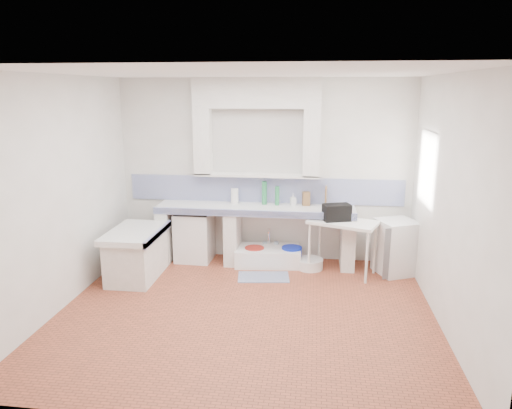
# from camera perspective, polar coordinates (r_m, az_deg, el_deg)

# --- Properties ---
(floor) EXTENTS (4.50, 4.50, 0.00)m
(floor) POSITION_cam_1_polar(r_m,az_deg,el_deg) (5.91, -1.25, -12.74)
(floor) COLOR #A14A31
(floor) RESTS_ON ground
(ceiling) EXTENTS (4.50, 4.50, 0.00)m
(ceiling) POSITION_cam_1_polar(r_m,az_deg,el_deg) (5.30, -1.41, 15.53)
(ceiling) COLOR white
(ceiling) RESTS_ON ground
(wall_back) EXTENTS (4.50, 0.00, 4.50)m
(wall_back) POSITION_cam_1_polar(r_m,az_deg,el_deg) (7.38, 0.98, 4.08)
(wall_back) COLOR white
(wall_back) RESTS_ON ground
(wall_front) EXTENTS (4.50, 0.00, 4.50)m
(wall_front) POSITION_cam_1_polar(r_m,az_deg,el_deg) (3.55, -6.14, -6.62)
(wall_front) COLOR white
(wall_front) RESTS_ON ground
(wall_left) EXTENTS (0.00, 4.50, 4.50)m
(wall_left) POSITION_cam_1_polar(r_m,az_deg,el_deg) (6.18, -22.45, 1.16)
(wall_left) COLOR white
(wall_left) RESTS_ON ground
(wall_right) EXTENTS (0.00, 4.50, 4.50)m
(wall_right) POSITION_cam_1_polar(r_m,az_deg,el_deg) (5.57, 22.22, -0.09)
(wall_right) COLOR white
(wall_right) RESTS_ON ground
(alcove_mass) EXTENTS (1.90, 0.25, 0.45)m
(alcove_mass) POSITION_cam_1_polar(r_m,az_deg,el_deg) (7.17, 0.09, 13.24)
(alcove_mass) COLOR white
(alcove_mass) RESTS_ON ground
(window_frame) EXTENTS (0.35, 0.86, 1.06)m
(window_frame) POSITION_cam_1_polar(r_m,az_deg,el_deg) (6.72, 21.27, 3.93)
(window_frame) COLOR #362211
(window_frame) RESTS_ON ground
(lace_valance) EXTENTS (0.01, 0.84, 0.24)m
(lace_valance) POSITION_cam_1_polar(r_m,az_deg,el_deg) (6.64, 20.33, 7.22)
(lace_valance) COLOR white
(lace_valance) RESTS_ON ground
(counter_slab) EXTENTS (3.00, 0.60, 0.08)m
(counter_slab) POSITION_cam_1_polar(r_m,az_deg,el_deg) (7.21, -0.09, -0.53)
(counter_slab) COLOR white
(counter_slab) RESTS_ON ground
(counter_lip) EXTENTS (3.00, 0.04, 0.10)m
(counter_lip) POSITION_cam_1_polar(r_m,az_deg,el_deg) (6.94, -0.38, -1.09)
(counter_lip) COLOR navy
(counter_lip) RESTS_ON ground
(counter_pier_left) EXTENTS (0.20, 0.55, 0.82)m
(counter_pier_left) POSITION_cam_1_polar(r_m,az_deg,el_deg) (7.63, -10.59, -3.48)
(counter_pier_left) COLOR white
(counter_pier_left) RESTS_ON ground
(counter_pier_mid) EXTENTS (0.20, 0.55, 0.82)m
(counter_pier_mid) POSITION_cam_1_polar(r_m,az_deg,el_deg) (7.38, -2.79, -3.83)
(counter_pier_mid) COLOR white
(counter_pier_mid) RESTS_ON ground
(counter_pier_right) EXTENTS (0.20, 0.55, 0.82)m
(counter_pier_right) POSITION_cam_1_polar(r_m,az_deg,el_deg) (7.30, 10.91, -4.29)
(counter_pier_right) COLOR white
(counter_pier_right) RESTS_ON ground
(peninsula_top) EXTENTS (0.70, 1.10, 0.08)m
(peninsula_top) POSITION_cam_1_polar(r_m,az_deg,el_deg) (6.91, -14.27, -3.33)
(peninsula_top) COLOR white
(peninsula_top) RESTS_ON ground
(peninsula_base) EXTENTS (0.60, 1.00, 0.62)m
(peninsula_base) POSITION_cam_1_polar(r_m,az_deg,el_deg) (7.01, -14.10, -6.06)
(peninsula_base) COLOR white
(peninsula_base) RESTS_ON ground
(peninsula_lip) EXTENTS (0.04, 1.10, 0.10)m
(peninsula_lip) POSITION_cam_1_polar(r_m,az_deg,el_deg) (6.79, -11.67, -3.46)
(peninsula_lip) COLOR navy
(peninsula_lip) RESTS_ON ground
(backsplash) EXTENTS (4.27, 0.03, 0.40)m
(backsplash) POSITION_cam_1_polar(r_m,az_deg,el_deg) (7.42, 0.96, 1.78)
(backsplash) COLOR navy
(backsplash) RESTS_ON ground
(stove) EXTENTS (0.56, 0.54, 0.77)m
(stove) POSITION_cam_1_polar(r_m,az_deg,el_deg) (7.53, -7.38, -3.80)
(stove) COLOR white
(stove) RESTS_ON ground
(sink) EXTENTS (1.03, 0.63, 0.24)m
(sink) POSITION_cam_1_polar(r_m,az_deg,el_deg) (7.36, 1.41, -6.27)
(sink) COLOR white
(sink) RESTS_ON ground
(side_table) EXTENTS (1.07, 0.83, 0.04)m
(side_table) POSITION_cam_1_polar(r_m,az_deg,el_deg) (7.04, 10.27, -5.05)
(side_table) COLOR white
(side_table) RESTS_ON ground
(fridge) EXTENTS (0.68, 0.68, 0.79)m
(fridge) POSITION_cam_1_polar(r_m,az_deg,el_deg) (7.23, 16.44, -4.90)
(fridge) COLOR white
(fridge) RESTS_ON ground
(bucket_red) EXTENTS (0.36, 0.36, 0.28)m
(bucket_red) POSITION_cam_1_polar(r_m,az_deg,el_deg) (7.33, -0.18, -6.20)
(bucket_red) COLOR #B2241C
(bucket_red) RESTS_ON ground
(bucket_orange) EXTENTS (0.31, 0.31, 0.24)m
(bucket_orange) POSITION_cam_1_polar(r_m,az_deg,el_deg) (7.27, 1.14, -6.55)
(bucket_orange) COLOR #E1462C
(bucket_orange) RESTS_ON ground
(bucket_blue) EXTENTS (0.41, 0.41, 0.29)m
(bucket_blue) POSITION_cam_1_polar(r_m,az_deg,el_deg) (7.32, 4.29, -6.20)
(bucket_blue) COLOR #0A21BB
(bucket_blue) RESTS_ON ground
(basin_white) EXTENTS (0.46, 0.46, 0.15)m
(basin_white) POSITION_cam_1_polar(r_m,az_deg,el_deg) (7.24, 6.47, -7.06)
(basin_white) COLOR white
(basin_white) RESTS_ON ground
(water_bottle_a) EXTENTS (0.08, 0.08, 0.29)m
(water_bottle_a) POSITION_cam_1_polar(r_m,az_deg,el_deg) (7.54, 1.07, -5.56)
(water_bottle_a) COLOR silver
(water_bottle_a) RESTS_ON ground
(water_bottle_b) EXTENTS (0.11, 0.11, 0.30)m
(water_bottle_b) POSITION_cam_1_polar(r_m,az_deg,el_deg) (7.53, 2.43, -5.57)
(water_bottle_b) COLOR silver
(water_bottle_b) RESTS_ON ground
(black_bag) EXTENTS (0.43, 0.32, 0.24)m
(black_bag) POSITION_cam_1_polar(r_m,az_deg,el_deg) (6.91, 9.64, -0.94)
(black_bag) COLOR black
(black_bag) RESTS_ON side_table
(green_bottle_a) EXTENTS (0.09, 0.09, 0.36)m
(green_bottle_a) POSITION_cam_1_polar(r_m,az_deg,el_deg) (7.29, 1.01, 1.39)
(green_bottle_a) COLOR #267D46
(green_bottle_a) RESTS_ON counter_slab
(green_bottle_b) EXTENTS (0.06, 0.06, 0.29)m
(green_bottle_b) POSITION_cam_1_polar(r_m,az_deg,el_deg) (7.26, 2.54, 1.05)
(green_bottle_b) COLOR #267D46
(green_bottle_b) RESTS_ON counter_slab
(knife_block) EXTENTS (0.12, 0.11, 0.21)m
(knife_block) POSITION_cam_1_polar(r_m,az_deg,el_deg) (7.27, 6.02, 0.69)
(knife_block) COLOR brown
(knife_block) RESTS_ON counter_slab
(cutting_board) EXTENTS (0.04, 0.22, 0.29)m
(cutting_board) POSITION_cam_1_polar(r_m,az_deg,el_deg) (7.26, 8.36, 0.94)
(cutting_board) COLOR brown
(cutting_board) RESTS_ON counter_slab
(paper_towel) EXTENTS (0.15, 0.15, 0.23)m
(paper_towel) POSITION_cam_1_polar(r_m,az_deg,el_deg) (7.37, -2.57, 1.02)
(paper_towel) COLOR white
(paper_towel) RESTS_ON counter_slab
(soap_bottle) EXTENTS (0.11, 0.11, 0.18)m
(soap_bottle) POSITION_cam_1_polar(r_m,az_deg,el_deg) (7.28, 4.46, 0.60)
(soap_bottle) COLOR white
(soap_bottle) RESTS_ON counter_slab
(rug) EXTENTS (0.77, 0.50, 0.01)m
(rug) POSITION_cam_1_polar(r_m,az_deg,el_deg) (6.90, 0.90, -8.68)
(rug) COLOR #3B4583
(rug) RESTS_ON ground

